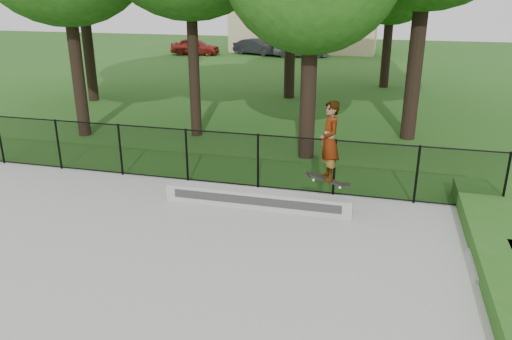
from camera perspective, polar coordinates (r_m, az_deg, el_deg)
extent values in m
plane|color=#225317|center=(9.40, -21.66, -14.26)|extent=(100.00, 100.00, 0.00)
cube|color=#9FA09B|center=(9.38, -21.68, -14.11)|extent=(14.00, 12.00, 0.06)
cube|color=#AAA9A5|center=(12.13, 0.13, -3.30)|extent=(4.59, 0.40, 0.42)
imported|color=maroon|center=(41.87, -6.95, 13.84)|extent=(4.00, 1.86, 1.33)
imported|color=black|center=(41.73, 0.04, 13.90)|extent=(3.68, 2.30, 1.25)
imported|color=#9394A6|center=(40.58, 5.06, 13.67)|extent=(4.27, 2.47, 1.27)
cube|color=black|center=(11.41, 8.16, -1.11)|extent=(0.82, 0.23, 0.25)
imported|color=#C2DAFF|center=(11.12, 8.39, 3.31)|extent=(0.65, 0.77, 1.79)
cylinder|color=black|center=(16.85, -27.21, 3.12)|extent=(0.06, 0.06, 1.50)
cylinder|color=black|center=(15.62, -21.66, 2.73)|extent=(0.06, 0.06, 1.50)
cylinder|color=black|center=(14.55, -15.24, 2.26)|extent=(0.06, 0.06, 1.50)
cylinder|color=black|center=(13.69, -7.92, 1.68)|extent=(0.06, 0.06, 1.50)
cylinder|color=black|center=(13.09, 0.22, 1.01)|extent=(0.06, 0.06, 1.50)
cylinder|color=black|center=(12.77, 8.95, 0.26)|extent=(0.06, 0.06, 1.50)
cylinder|color=black|center=(12.76, 17.90, -0.51)|extent=(0.06, 0.06, 1.50)
cylinder|color=black|center=(13.07, 26.65, -1.25)|extent=(0.06, 0.06, 1.50)
cylinder|color=black|center=(13.49, -8.06, 4.59)|extent=(16.00, 0.04, 0.04)
cylinder|color=black|center=(13.93, -7.78, -1.05)|extent=(16.00, 0.04, 0.04)
cube|color=black|center=(13.69, -7.92, 1.68)|extent=(16.00, 0.01, 1.50)
cube|color=#9FA09B|center=(10.58, 24.30, -10.13)|extent=(0.37, 1.20, 0.15)
cube|color=#9FA09B|center=(10.62, 26.23, -9.87)|extent=(0.37, 1.20, 0.30)
cylinder|color=black|center=(18.99, -19.82, 11.43)|extent=(0.44, 0.44, 5.23)
cylinder|color=black|center=(17.99, -7.15, 12.44)|extent=(0.44, 0.44, 5.50)
cylinder|color=black|center=(15.53, 6.00, 9.26)|extent=(0.44, 0.44, 4.40)
cylinder|color=black|center=(18.24, 17.82, 12.48)|extent=(0.44, 0.44, 5.94)
cylinder|color=black|center=(25.21, -18.61, 13.06)|extent=(0.44, 0.44, 4.92)
cylinder|color=black|center=(24.65, 3.90, 14.03)|extent=(0.44, 0.44, 5.04)
cylinder|color=black|center=(28.24, 14.75, 13.62)|extent=(0.44, 0.44, 4.47)
cube|color=#C8B98D|center=(44.76, 5.62, 16.00)|extent=(12.00, 6.00, 4.00)
cube|color=#3F3833|center=(44.66, 5.72, 18.75)|extent=(12.40, 6.40, 0.30)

